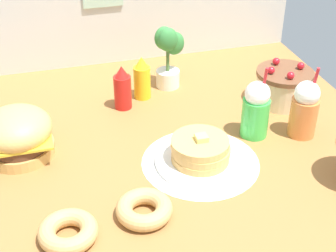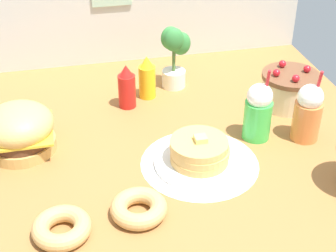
# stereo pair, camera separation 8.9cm
# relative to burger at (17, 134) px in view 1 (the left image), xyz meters

# --- Properties ---
(ground_plane) EXTENTS (1.90, 1.91, 0.02)m
(ground_plane) POSITION_rel_burger_xyz_m (0.63, -0.17, -0.11)
(ground_plane) COLOR #9E6B38
(doily_mat) EXTENTS (0.48, 0.48, 0.00)m
(doily_mat) POSITION_rel_burger_xyz_m (0.71, -0.26, -0.10)
(doily_mat) COLOR white
(doily_mat) RESTS_ON ground_plane
(burger) EXTENTS (0.29, 0.29, 0.21)m
(burger) POSITION_rel_burger_xyz_m (0.00, 0.00, 0.00)
(burger) COLOR #DBA859
(burger) RESTS_ON ground_plane
(pancake_stack) EXTENTS (0.37, 0.37, 0.13)m
(pancake_stack) POSITION_rel_burger_xyz_m (0.71, -0.26, -0.05)
(pancake_stack) COLOR white
(pancake_stack) RESTS_ON doily_mat
(layer_cake) EXTENTS (0.27, 0.27, 0.20)m
(layer_cake) POSITION_rel_burger_xyz_m (1.26, 0.11, -0.02)
(layer_cake) COLOR beige
(layer_cake) RESTS_ON ground_plane
(ketchup_bottle) EXTENTS (0.08, 0.08, 0.22)m
(ketchup_bottle) POSITION_rel_burger_xyz_m (0.49, 0.26, 0.00)
(ketchup_bottle) COLOR red
(ketchup_bottle) RESTS_ON ground_plane
(mustard_bottle) EXTENTS (0.08, 0.08, 0.22)m
(mustard_bottle) POSITION_rel_burger_xyz_m (0.60, 0.33, 0.00)
(mustard_bottle) COLOR yellow
(mustard_bottle) RESTS_ON ground_plane
(cream_soda_cup) EXTENTS (0.12, 0.12, 0.33)m
(cream_soda_cup) POSITION_rel_burger_xyz_m (1.00, -0.13, 0.03)
(cream_soda_cup) COLOR green
(cream_soda_cup) RESTS_ON ground_plane
(orange_float_cup) EXTENTS (0.12, 0.12, 0.33)m
(orange_float_cup) POSITION_rel_burger_xyz_m (1.21, -0.18, 0.03)
(orange_float_cup) COLOR orange
(orange_float_cup) RESTS_ON ground_plane
(donut_pink_glaze) EXTENTS (0.20, 0.20, 0.06)m
(donut_pink_glaze) POSITION_rel_burger_xyz_m (0.14, -0.55, -0.07)
(donut_pink_glaze) COLOR tan
(donut_pink_glaze) RESTS_ON ground_plane
(donut_chocolate) EXTENTS (0.20, 0.20, 0.06)m
(donut_chocolate) POSITION_rel_burger_xyz_m (0.41, -0.51, -0.07)
(donut_chocolate) COLOR tan
(donut_chocolate) RESTS_ON ground_plane
(potted_plant) EXTENTS (0.15, 0.14, 0.34)m
(potted_plant) POSITION_rel_burger_xyz_m (0.76, 0.42, 0.08)
(potted_plant) COLOR white
(potted_plant) RESTS_ON ground_plane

